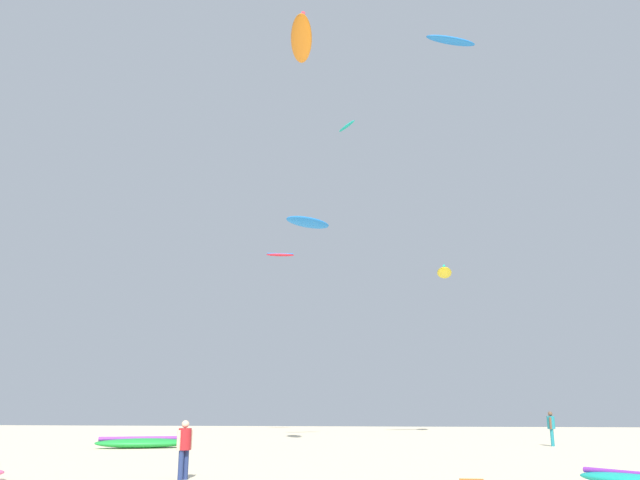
# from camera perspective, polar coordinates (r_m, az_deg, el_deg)

# --- Properties ---
(person_foreground) EXTENTS (0.37, 0.48, 1.63)m
(person_foreground) POSITION_cam_1_polar(r_m,az_deg,el_deg) (19.42, -12.17, -17.65)
(person_foreground) COLOR navy
(person_foreground) RESTS_ON ground
(person_midground) EXTENTS (0.40, 0.57, 1.79)m
(person_midground) POSITION_cam_1_polar(r_m,az_deg,el_deg) (37.33, 20.19, -15.51)
(person_midground) COLOR teal
(person_midground) RESTS_ON ground
(kite_grounded_near) EXTENTS (2.81, 3.17, 0.40)m
(kite_grounded_near) POSITION_cam_1_polar(r_m,az_deg,el_deg) (19.02, 26.76, -18.82)
(kite_grounded_near) COLOR #19B29E
(kite_grounded_near) RESTS_ON ground
(kite_grounded_mid) EXTENTS (4.89, 2.93, 0.61)m
(kite_grounded_mid) POSITION_cam_1_polar(r_m,az_deg,el_deg) (34.79, -15.72, -17.23)
(kite_grounded_mid) COLOR green
(kite_grounded_mid) RESTS_ON ground
(kite_aloft_0) EXTENTS (1.51, 4.26, 0.49)m
(kite_aloft_0) POSITION_cam_1_polar(r_m,az_deg,el_deg) (53.12, 11.19, -2.92)
(kite_aloft_0) COLOR yellow
(kite_aloft_1) EXTENTS (3.81, 2.46, 0.54)m
(kite_aloft_1) POSITION_cam_1_polar(r_m,az_deg,el_deg) (46.11, 11.75, 17.25)
(kite_aloft_1) COLOR blue
(kite_aloft_2) EXTENTS (2.19, 2.69, 0.66)m
(kite_aloft_2) POSITION_cam_1_polar(r_m,az_deg,el_deg) (60.13, 2.44, 10.26)
(kite_aloft_2) COLOR #19B29E
(kite_aloft_3) EXTENTS (3.35, 3.17, 0.76)m
(kite_aloft_3) POSITION_cam_1_polar(r_m,az_deg,el_deg) (44.37, -1.10, 1.60)
(kite_aloft_3) COLOR blue
(kite_aloft_4) EXTENTS (2.61, 1.25, 0.37)m
(kite_aloft_4) POSITION_cam_1_polar(r_m,az_deg,el_deg) (56.70, -3.62, -1.35)
(kite_aloft_4) COLOR red
(kite_aloft_5) EXTENTS (2.11, 4.56, 1.01)m
(kite_aloft_5) POSITION_cam_1_polar(r_m,az_deg,el_deg) (34.48, -1.71, 17.69)
(kite_aloft_5) COLOR orange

